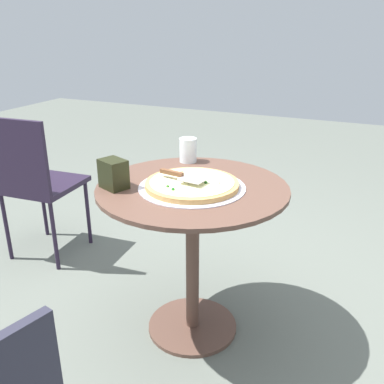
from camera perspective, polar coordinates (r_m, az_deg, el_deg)
ground_plane at (r=2.15m, az=0.06°, el=-17.50°), size 10.00×10.00×0.00m
patio_table at (r=1.86m, az=0.07°, el=-4.58°), size 0.80×0.80×0.72m
pizza_on_tray at (r=1.76m, az=-0.00°, el=0.99°), size 0.44×0.44×0.05m
pizza_server at (r=1.75m, az=-1.39°, el=2.19°), size 0.09×0.22×0.02m
drinking_cup at (r=2.08m, az=-0.53°, el=5.60°), size 0.08×0.08×0.12m
napkin_dispenser at (r=1.77m, az=-10.40°, el=2.37°), size 0.12×0.13×0.12m
patio_chair_far at (r=2.65m, az=-20.32°, el=1.78°), size 0.43×0.43×0.89m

